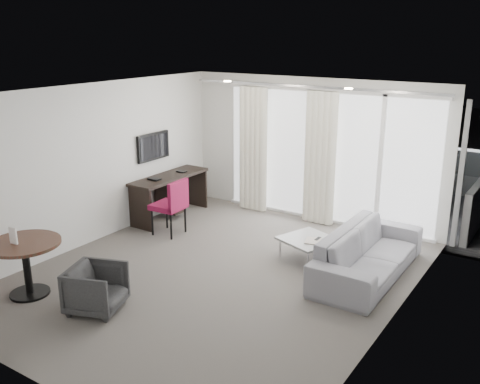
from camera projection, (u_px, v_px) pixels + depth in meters
The scene contains 27 objects.
floor at pixel (217, 275), 7.72m from camera, with size 5.00×6.00×0.00m, color #59544E.
ceiling at pixel (215, 93), 6.97m from camera, with size 5.00×6.00×0.00m, color white.
wall_left at pixel (91, 165), 8.65m from camera, with size 0.00×6.00×2.60m, color silver.
wall_right at pixel (396, 223), 6.03m from camera, with size 0.00×6.00×2.60m, color silver.
wall_front at pixel (27, 265), 4.94m from camera, with size 5.00×0.00×2.60m, color silver.
window_panel at pixel (326, 157), 9.60m from camera, with size 4.00×0.02×2.38m, color white, non-canonical shape.
window_frame at pixel (326, 157), 9.59m from camera, with size 4.10×0.06×2.44m, color white, non-canonical shape.
curtain_left at pixel (253, 150), 10.23m from camera, with size 0.60×0.20×2.38m, color silver, non-canonical shape.
curtain_right at pixel (320, 159), 9.50m from camera, with size 0.60×0.20×2.38m, color silver, non-canonical shape.
curtain_track at pixel (310, 87), 9.27m from camera, with size 4.80×0.04×0.04m, color #B2B2B7, non-canonical shape.
downlight_a at pixel (227, 81), 8.72m from camera, with size 0.12×0.12×0.02m, color #FFE0B2.
downlight_b at pixel (349, 89), 7.62m from camera, with size 0.12×0.12×0.02m, color #FFE0B2.
desk at pixel (170, 196), 10.03m from camera, with size 0.53×1.71×0.80m, color black, non-canonical shape.
tv at pixel (153, 147), 9.77m from camera, with size 0.05×0.80×0.50m, color black, non-canonical shape.
desk_chair at pixel (168, 207), 9.15m from camera, with size 0.54×0.50×0.98m, color maroon, non-canonical shape.
round_table at pixel (27, 268), 7.05m from camera, with size 0.94×0.94×0.75m, color #41261A, non-canonical shape.
menu_card at pixel (15, 246), 6.89m from camera, with size 0.12×0.02×0.22m, color white, non-canonical shape.
tub_armchair at pixel (96, 289), 6.66m from camera, with size 0.63×0.65×0.59m, color #2B2B2C.
coffee_table at pixel (308, 249), 8.22m from camera, with size 0.74×0.74×0.33m, color gray, non-canonical shape.
remote at pixel (318, 238), 8.12m from camera, with size 0.05×0.15×0.02m, color black, non-canonical shape.
magazine at pixel (313, 240), 8.06m from camera, with size 0.20×0.26×0.01m, color gray, non-canonical shape.
sofa at pixel (368, 253), 7.62m from camera, with size 2.33×0.91×0.68m, color gray.
terrace_slab at pixel (354, 202), 11.18m from camera, with size 5.60×3.00×0.12m, color #4D4D50.
rattan_chair_a at pixel (378, 190), 10.35m from camera, with size 0.58×0.58×0.86m, color brown, non-canonical shape.
rattan_chair_b at pixel (424, 184), 10.82m from camera, with size 0.55×0.55×0.81m, color brown, non-canonical shape.
rattan_table at pixel (428, 201), 10.24m from camera, with size 0.49×0.49×0.49m, color brown, non-canonical shape.
balustrade at pixel (379, 163), 12.18m from camera, with size 5.50×0.06×1.05m, color #B2B2B7, non-canonical shape.
Camera 1 is at (4.13, -5.71, 3.38)m, focal length 40.00 mm.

